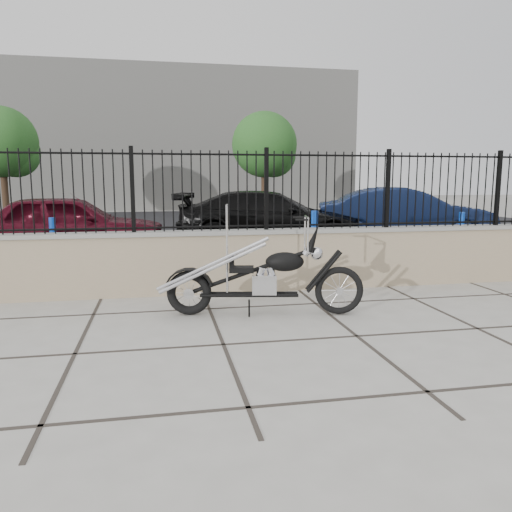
{
  "coord_description": "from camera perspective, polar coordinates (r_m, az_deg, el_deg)",
  "views": [
    {
      "loc": [
        -0.63,
        -5.04,
        1.74
      ],
      "look_at": [
        0.62,
        1.39,
        0.72
      ],
      "focal_mm": 35.0,
      "sensor_mm": 36.0,
      "label": 1
    }
  ],
  "objects": [
    {
      "name": "parking_lot",
      "position": [
        17.64,
        -8.92,
        3.04
      ],
      "size": [
        30.0,
        30.0,
        0.0
      ],
      "primitive_type": "plane",
      "color": "black",
      "rests_on": "ground"
    },
    {
      "name": "bollard_b",
      "position": [
        9.96,
        6.67,
        1.95
      ],
      "size": [
        0.17,
        0.17,
        1.12
      ],
      "primitive_type": "cylinder",
      "rotation": [
        0.0,
        0.0,
        0.38
      ],
      "color": "#0C5EB8",
      "rests_on": "ground_plane"
    },
    {
      "name": "ground_plane",
      "position": [
        5.37,
        -3.75,
        -10.09
      ],
      "size": [
        90.0,
        90.0,
        0.0
      ],
      "primitive_type": "plane",
      "color": "#99968E",
      "rests_on": "ground"
    },
    {
      "name": "tree_right",
      "position": [
        22.17,
        0.97,
        12.94
      ],
      "size": [
        2.83,
        2.83,
        4.77
      ],
      "rotation": [
        0.0,
        0.0,
        -0.08
      ],
      "color": "#382619",
      "rests_on": "ground_plane"
    },
    {
      "name": "bollard_a",
      "position": [
        10.19,
        -22.13,
        1.23
      ],
      "size": [
        0.16,
        0.16,
        1.02
      ],
      "primitive_type": "cylinder",
      "rotation": [
        0.0,
        0.0,
        -0.43
      ],
      "color": "#0C31C2",
      "rests_on": "ground_plane"
    },
    {
      "name": "tree_left",
      "position": [
        22.93,
        -27.13,
        11.85
      ],
      "size": [
        2.83,
        2.83,
        4.77
      ],
      "rotation": [
        0.0,
        0.0,
        0.33
      ],
      "color": "#382619",
      "rests_on": "ground_plane"
    },
    {
      "name": "iron_fence",
      "position": [
        7.57,
        -6.29,
        7.41
      ],
      "size": [
        14.0,
        0.08,
        1.2
      ],
      "primitive_type": "cube",
      "color": "black",
      "rests_on": "retaining_wall"
    },
    {
      "name": "car_blue",
      "position": [
        14.09,
        16.6,
        4.45
      ],
      "size": [
        4.87,
        2.83,
        1.52
      ],
      "primitive_type": "imported",
      "rotation": [
        0.0,
        0.0,
        1.29
      ],
      "color": "black",
      "rests_on": "parking_lot"
    },
    {
      "name": "bollard_c",
      "position": [
        11.83,
        22.36,
        2.19
      ],
      "size": [
        0.16,
        0.16,
        1.02
      ],
      "primitive_type": "cylinder",
      "rotation": [
        0.0,
        0.0,
        -0.33
      ],
      "color": "blue",
      "rests_on": "ground_plane"
    },
    {
      "name": "retaining_wall",
      "position": [
        7.67,
        -6.16,
        -0.68
      ],
      "size": [
        14.0,
        0.36,
        0.96
      ],
      "primitive_type": "cube",
      "color": "gray",
      "rests_on": "ground_plane"
    },
    {
      "name": "chopper_motorcycle",
      "position": [
        6.34,
        0.52,
        -0.41
      ],
      "size": [
        2.45,
        0.86,
        1.45
      ],
      "primitive_type": null,
      "rotation": [
        0.0,
        0.0,
        -0.18
      ],
      "color": "black",
      "rests_on": "ground_plane"
    },
    {
      "name": "car_red",
      "position": [
        11.82,
        -20.54,
        3.27
      ],
      "size": [
        4.24,
        1.84,
        1.43
      ],
      "primitive_type": "imported",
      "rotation": [
        0.0,
        0.0,
        1.61
      ],
      "color": "#430915",
      "rests_on": "parking_lot"
    },
    {
      "name": "car_black",
      "position": [
        13.25,
        1.61,
        4.36
      ],
      "size": [
        5.24,
        3.02,
        1.43
      ],
      "primitive_type": "imported",
      "rotation": [
        0.0,
        0.0,
        1.35
      ],
      "color": "black",
      "rests_on": "parking_lot"
    },
    {
      "name": "background_building",
      "position": [
        31.63,
        -10.09,
        12.76
      ],
      "size": [
        22.0,
        6.0,
        8.0
      ],
      "primitive_type": "cube",
      "color": "beige",
      "rests_on": "ground_plane"
    }
  ]
}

